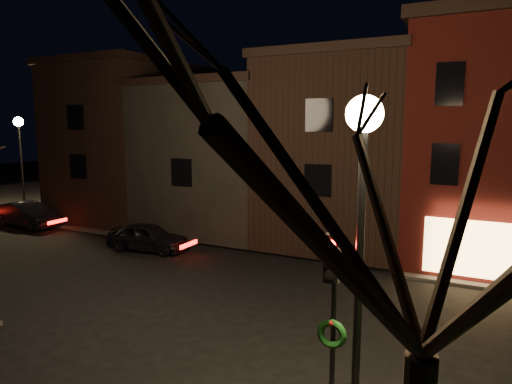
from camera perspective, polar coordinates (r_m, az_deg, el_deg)
ground at (r=16.73m, az=-3.87°, el=-13.06°), size 120.00×120.00×0.00m
sidewalk_far_left at (r=43.97m, az=-13.10°, el=0.30°), size 30.00×30.00×0.12m
corner_building at (r=22.86m, az=26.95°, el=5.72°), size 6.50×8.50×10.50m
row_building_a at (r=24.77m, az=11.61°, el=5.29°), size 7.30×10.30×9.40m
row_building_b at (r=27.59m, az=-3.15°, el=4.71°), size 7.80×10.30×8.40m
row_building_c at (r=31.79m, az=-14.64°, el=6.30°), size 7.30×10.30×9.90m
street_lamp_near at (r=7.64m, az=13.13°, el=1.07°), size 0.60×0.60×6.48m
street_lamp_far at (r=33.34m, az=-27.43°, el=5.88°), size 0.60×0.60×6.48m
traffic_signal at (r=8.86m, az=9.50°, el=-13.70°), size 0.58×0.38×4.05m
bare_tree_right at (r=4.89m, az=21.44°, el=8.02°), size 6.40×6.40×8.50m
parked_car_a at (r=22.97m, az=-13.36°, el=-5.49°), size 4.20×2.11×1.37m
parked_car_b at (r=30.67m, az=-26.73°, el=-2.56°), size 4.64×1.89×1.50m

